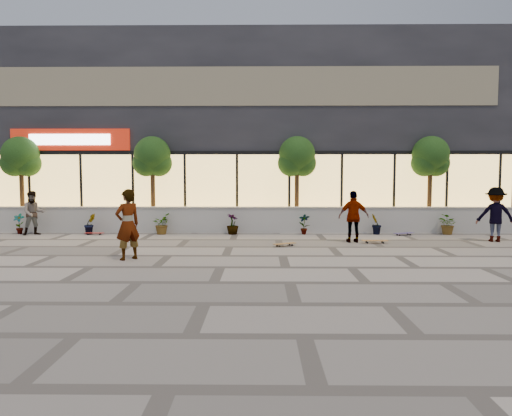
{
  "coord_description": "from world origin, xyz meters",
  "views": [
    {
      "loc": [
        1.02,
        -11.25,
        2.29
      ],
      "look_at": [
        0.86,
        2.67,
        1.3
      ],
      "focal_mm": 32.0,
      "sensor_mm": 36.0,
      "label": 1
    }
  ],
  "objects_px": {
    "tree_east": "(431,159)",
    "skater_right_far": "(495,214)",
    "skater_right_near": "(354,217)",
    "tree_midwest": "(152,159)",
    "skater_left": "(33,213)",
    "skateboard_left": "(94,233)",
    "skater_center": "(128,225)",
    "tree_west": "(21,159)",
    "skateboard_right_far": "(404,233)",
    "tree_mideast": "(297,159)",
    "skateboard_right_near": "(375,241)",
    "skateboard_center": "(285,244)"
  },
  "relations": [
    {
      "from": "tree_east",
      "to": "skater_right_far",
      "type": "relative_size",
      "value": 2.07
    },
    {
      "from": "skater_right_near",
      "to": "tree_midwest",
      "type": "bearing_deg",
      "value": -26.45
    },
    {
      "from": "skater_right_near",
      "to": "tree_east",
      "type": "bearing_deg",
      "value": -141.29
    },
    {
      "from": "skater_left",
      "to": "skateboard_left",
      "type": "distance_m",
      "value": 2.44
    },
    {
      "from": "tree_east",
      "to": "skater_right_far",
      "type": "xyz_separation_m",
      "value": [
        1.14,
        -3.12,
        -2.04
      ]
    },
    {
      "from": "tree_east",
      "to": "skater_left",
      "type": "xyz_separation_m",
      "value": [
        -15.76,
        -1.56,
        -2.13
      ]
    },
    {
      "from": "skater_center",
      "to": "tree_west",
      "type": "bearing_deg",
      "value": -90.38
    },
    {
      "from": "skateboard_left",
      "to": "skateboard_right_far",
      "type": "distance_m",
      "value": 11.95
    },
    {
      "from": "tree_east",
      "to": "skateboard_right_far",
      "type": "relative_size",
      "value": 4.69
    },
    {
      "from": "tree_mideast",
      "to": "skateboard_left",
      "type": "xyz_separation_m",
      "value": [
        -7.95,
        -1.5,
        -2.91
      ]
    },
    {
      "from": "skateboard_left",
      "to": "tree_west",
      "type": "bearing_deg",
      "value": 155.49
    },
    {
      "from": "skater_center",
      "to": "skateboard_right_near",
      "type": "relative_size",
      "value": 2.22
    },
    {
      "from": "tree_mideast",
      "to": "skateboard_center",
      "type": "relative_size",
      "value": 4.97
    },
    {
      "from": "skater_right_near",
      "to": "skateboard_center",
      "type": "bearing_deg",
      "value": 17.46
    },
    {
      "from": "skateboard_center",
      "to": "skateboard_right_near",
      "type": "xyz_separation_m",
      "value": [
        3.1,
        0.69,
        0.01
      ]
    },
    {
      "from": "tree_east",
      "to": "skater_center",
      "type": "height_order",
      "value": "tree_east"
    },
    {
      "from": "skater_center",
      "to": "skater_left",
      "type": "relative_size",
      "value": 1.13
    },
    {
      "from": "skater_right_far",
      "to": "skateboard_right_near",
      "type": "xyz_separation_m",
      "value": [
        -4.27,
        -0.45,
        -0.86
      ]
    },
    {
      "from": "tree_mideast",
      "to": "skater_center",
      "type": "distance_m",
      "value": 8.65
    },
    {
      "from": "tree_west",
      "to": "skateboard_center",
      "type": "bearing_deg",
      "value": -21.55
    },
    {
      "from": "skater_right_near",
      "to": "skateboard_left",
      "type": "bearing_deg",
      "value": -13.76
    },
    {
      "from": "tree_west",
      "to": "tree_midwest",
      "type": "relative_size",
      "value": 1.0
    },
    {
      "from": "skateboard_right_near",
      "to": "tree_west",
      "type": "bearing_deg",
      "value": 165.96
    },
    {
      "from": "tree_midwest",
      "to": "skater_right_near",
      "type": "distance_m",
      "value": 8.65
    },
    {
      "from": "skater_right_far",
      "to": "skateboard_right_near",
      "type": "height_order",
      "value": "skater_right_far"
    },
    {
      "from": "tree_west",
      "to": "tree_east",
      "type": "bearing_deg",
      "value": 0.0
    },
    {
      "from": "skater_right_far",
      "to": "skateboard_left",
      "type": "distance_m",
      "value": 14.7
    },
    {
      "from": "tree_west",
      "to": "skater_right_near",
      "type": "distance_m",
      "value": 13.77
    },
    {
      "from": "skater_right_near",
      "to": "skater_right_far",
      "type": "bearing_deg",
      "value": -179.9
    },
    {
      "from": "skater_right_near",
      "to": "skateboard_right_near",
      "type": "bearing_deg",
      "value": 160.82
    },
    {
      "from": "tree_midwest",
      "to": "skater_right_near",
      "type": "height_order",
      "value": "tree_midwest"
    },
    {
      "from": "tree_midwest",
      "to": "skater_center",
      "type": "height_order",
      "value": "tree_midwest"
    },
    {
      "from": "skater_right_far",
      "to": "skateboard_center",
      "type": "height_order",
      "value": "skater_right_far"
    },
    {
      "from": "tree_mideast",
      "to": "skater_left",
      "type": "bearing_deg",
      "value": -171.34
    },
    {
      "from": "tree_west",
      "to": "skateboard_right_near",
      "type": "height_order",
      "value": "tree_west"
    },
    {
      "from": "skater_center",
      "to": "skater_right_near",
      "type": "bearing_deg",
      "value": 161.86
    },
    {
      "from": "tree_mideast",
      "to": "skateboard_right_near",
      "type": "distance_m",
      "value": 5.18
    },
    {
      "from": "tree_west",
      "to": "skateboard_right_near",
      "type": "bearing_deg",
      "value": -14.44
    },
    {
      "from": "skater_center",
      "to": "skateboard_center",
      "type": "xyz_separation_m",
      "value": [
        4.39,
        2.42,
        -0.88
      ]
    },
    {
      "from": "tree_mideast",
      "to": "tree_east",
      "type": "xyz_separation_m",
      "value": [
        5.5,
        0.0,
        0.0
      ]
    },
    {
      "from": "skateboard_right_far",
      "to": "skater_center",
      "type": "bearing_deg",
      "value": -172.15
    },
    {
      "from": "skater_left",
      "to": "skateboard_center",
      "type": "xyz_separation_m",
      "value": [
        9.54,
        -2.7,
        -0.77
      ]
    },
    {
      "from": "skateboard_center",
      "to": "skater_right_far",
      "type": "bearing_deg",
      "value": -21.91
    },
    {
      "from": "tree_mideast",
      "to": "skateboard_center",
      "type": "xyz_separation_m",
      "value": [
        -0.72,
        -4.26,
        -2.91
      ]
    },
    {
      "from": "tree_west",
      "to": "tree_midwest",
      "type": "xyz_separation_m",
      "value": [
        5.5,
        0.0,
        0.0
      ]
    },
    {
      "from": "tree_midwest",
      "to": "tree_west",
      "type": "bearing_deg",
      "value": 180.0
    },
    {
      "from": "skateboard_center",
      "to": "skateboard_right_far",
      "type": "bearing_deg",
      "value": -0.39
    },
    {
      "from": "skater_right_near",
      "to": "skateboard_right_near",
      "type": "relative_size",
      "value": 2.05
    },
    {
      "from": "tree_mideast",
      "to": "skater_right_far",
      "type": "bearing_deg",
      "value": -25.17
    },
    {
      "from": "skater_right_near",
      "to": "skateboard_center",
      "type": "xyz_separation_m",
      "value": [
        -2.41,
        -0.89,
        -0.81
      ]
    }
  ]
}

